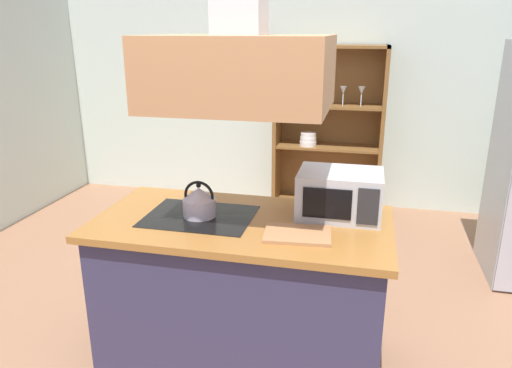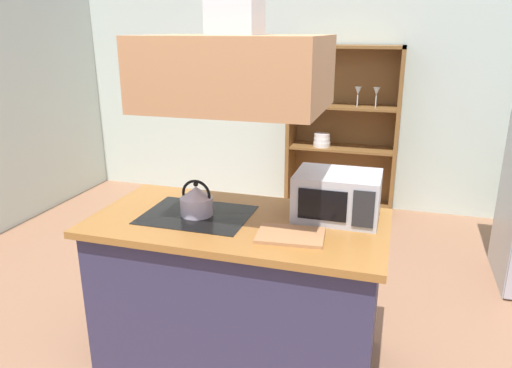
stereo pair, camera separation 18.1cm
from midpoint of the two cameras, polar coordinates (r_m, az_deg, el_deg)
ground_plane at (r=3.07m, az=1.59°, el=-20.59°), size 7.80×7.80×0.00m
wall_back at (r=5.38m, az=10.33°, el=11.68°), size 6.00×0.12×2.70m
kitchen_island at (r=2.87m, az=-0.22°, el=-12.55°), size 1.64×0.84×0.90m
range_hood at (r=2.48m, az=-0.25°, el=15.44°), size 0.90×0.70×1.18m
dish_cabinet at (r=5.25m, az=11.14°, el=5.08°), size 1.14×0.40×1.76m
kettle at (r=2.72m, az=-5.19°, el=-1.98°), size 0.19×0.19×0.21m
cutting_board at (r=2.47m, az=6.23°, el=-6.09°), size 0.36×0.27×0.02m
microwave at (r=2.71m, az=11.50°, el=-1.40°), size 0.46×0.35×0.26m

